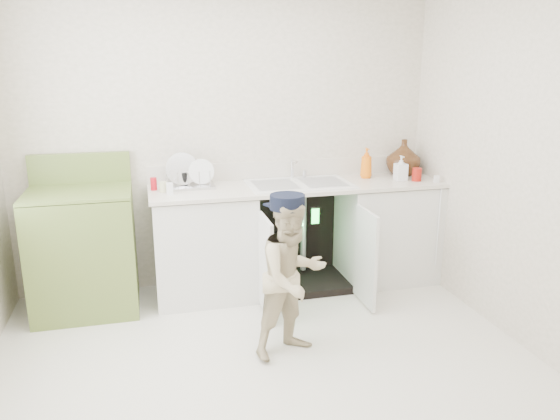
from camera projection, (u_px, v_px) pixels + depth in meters
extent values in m
plane|color=beige|center=(268.00, 366.00, 3.49)|extent=(3.50, 3.50, 0.00)
cube|color=silver|center=(227.00, 139.00, 4.56)|extent=(3.50, 2.50, 0.02)
cube|color=silver|center=(370.00, 266.00, 1.75)|extent=(3.50, 2.50, 0.02)
cube|color=silver|center=(527.00, 161.00, 3.57)|extent=(2.50, 3.00, 0.02)
cube|color=silver|center=(204.00, 246.00, 4.44)|extent=(0.80, 0.60, 0.86)
cube|color=silver|center=(386.00, 231.00, 4.81)|extent=(0.80, 0.60, 0.86)
cube|color=black|center=(290.00, 229.00, 4.88)|extent=(0.80, 0.06, 0.86)
cube|color=black|center=(298.00, 282.00, 4.73)|extent=(0.80, 0.60, 0.06)
cylinder|color=gray|center=(288.00, 233.00, 4.70)|extent=(0.05, 0.05, 0.70)
cylinder|color=gray|center=(303.00, 232.00, 4.73)|extent=(0.05, 0.05, 0.70)
cylinder|color=gray|center=(297.00, 215.00, 4.62)|extent=(0.07, 0.18, 0.07)
cube|color=silver|center=(266.00, 267.00, 4.07)|extent=(0.03, 0.40, 0.76)
cube|color=silver|center=(366.00, 257.00, 4.26)|extent=(0.02, 0.40, 0.76)
cube|color=beige|center=(299.00, 186.00, 4.50)|extent=(2.44, 0.64, 0.03)
cube|color=beige|center=(290.00, 169.00, 4.75)|extent=(2.44, 0.02, 0.15)
cube|color=white|center=(299.00, 185.00, 4.50)|extent=(0.85, 0.55, 0.02)
cube|color=gray|center=(275.00, 185.00, 4.45)|extent=(0.34, 0.40, 0.01)
cube|color=gray|center=(323.00, 182.00, 4.55)|extent=(0.34, 0.40, 0.01)
cylinder|color=silver|center=(292.00, 169.00, 4.68)|extent=(0.03, 0.03, 0.17)
cylinder|color=silver|center=(294.00, 161.00, 4.61)|extent=(0.02, 0.14, 0.02)
cylinder|color=silver|center=(304.00, 174.00, 4.72)|extent=(0.04, 0.04, 0.06)
cylinder|color=white|center=(439.00, 226.00, 4.57)|extent=(0.01, 0.01, 0.70)
cube|color=white|center=(436.00, 179.00, 4.55)|extent=(0.04, 0.02, 0.06)
cube|color=silver|center=(188.00, 186.00, 4.40)|extent=(0.42, 0.28, 0.02)
cylinder|color=silver|center=(183.00, 177.00, 4.39)|extent=(0.26, 0.10, 0.25)
cylinder|color=white|center=(202.00, 177.00, 4.41)|extent=(0.21, 0.05, 0.20)
cylinder|color=silver|center=(167.00, 181.00, 4.24)|extent=(0.01, 0.01, 0.12)
cylinder|color=silver|center=(178.00, 181.00, 4.26)|extent=(0.01, 0.01, 0.12)
cylinder|color=silver|center=(189.00, 180.00, 4.28)|extent=(0.01, 0.01, 0.12)
cylinder|color=silver|center=(199.00, 179.00, 4.30)|extent=(0.01, 0.01, 0.12)
cylinder|color=silver|center=(210.00, 179.00, 4.32)|extent=(0.01, 0.01, 0.12)
imported|color=#4B2015|center=(403.00, 157.00, 4.83)|extent=(0.30, 0.30, 0.32)
imported|color=orange|center=(366.00, 163.00, 4.71)|extent=(0.10, 0.10, 0.26)
imported|color=white|center=(401.00, 168.00, 4.62)|extent=(0.09, 0.10, 0.21)
cylinder|color=#A3170E|center=(417.00, 174.00, 4.61)|extent=(0.08, 0.08, 0.11)
cylinder|color=red|center=(154.00, 184.00, 4.28)|extent=(0.05, 0.05, 0.10)
cylinder|color=beige|center=(163.00, 187.00, 4.23)|extent=(0.06, 0.06, 0.08)
cylinder|color=black|center=(185.00, 180.00, 4.38)|extent=(0.04, 0.04, 0.12)
cube|color=white|center=(170.00, 189.00, 4.14)|extent=(0.05, 0.05, 0.09)
cube|color=olive|center=(84.00, 253.00, 4.18)|extent=(0.76, 0.65, 0.93)
cube|color=olive|center=(78.00, 192.00, 4.06)|extent=(0.76, 0.65, 0.02)
cube|color=olive|center=(80.00, 168.00, 4.29)|extent=(0.76, 0.06, 0.24)
cylinder|color=black|center=(47.00, 200.00, 3.86)|extent=(0.17, 0.17, 0.02)
cylinder|color=silver|center=(47.00, 198.00, 3.86)|extent=(0.20, 0.20, 0.01)
cylinder|color=black|center=(54.00, 190.00, 4.16)|extent=(0.17, 0.17, 0.02)
cylinder|color=silver|center=(54.00, 188.00, 4.16)|extent=(0.20, 0.20, 0.01)
cylinder|color=black|center=(104.00, 196.00, 3.95)|extent=(0.17, 0.17, 0.02)
cylinder|color=silver|center=(104.00, 195.00, 3.95)|extent=(0.20, 0.20, 0.01)
cylinder|color=black|center=(106.00, 187.00, 4.25)|extent=(0.17, 0.17, 0.02)
cylinder|color=silver|center=(106.00, 185.00, 4.25)|extent=(0.20, 0.20, 0.01)
imported|color=beige|center=(292.00, 277.00, 3.52)|extent=(0.63, 0.57, 1.07)
cylinder|color=black|center=(293.00, 202.00, 3.39)|extent=(0.29, 0.29, 0.09)
cube|color=black|center=(283.00, 204.00, 3.48)|extent=(0.19, 0.15, 0.01)
cube|color=black|center=(315.00, 216.00, 4.24)|extent=(0.07, 0.01, 0.14)
cube|color=#26F23F|center=(315.00, 216.00, 4.23)|extent=(0.06, 0.00, 0.12)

